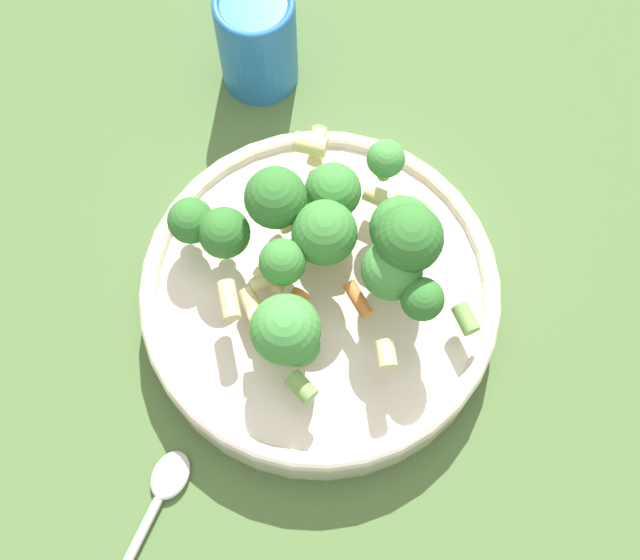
% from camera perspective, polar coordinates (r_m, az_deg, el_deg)
% --- Properties ---
extents(ground_plane, '(3.00, 3.00, 0.00)m').
position_cam_1_polar(ground_plane, '(0.68, -0.00, -1.71)').
color(ground_plane, '#4C6B38').
extents(bowl, '(0.26, 0.26, 0.04)m').
position_cam_1_polar(bowl, '(0.66, -0.00, -1.04)').
color(bowl, beige).
rests_on(bowl, ground_plane).
extents(pasta_salad, '(0.23, 0.21, 0.09)m').
position_cam_1_polar(pasta_salad, '(0.60, 0.51, 2.07)').
color(pasta_salad, '#8CB766').
rests_on(pasta_salad, bowl).
extents(cup, '(0.06, 0.06, 0.10)m').
position_cam_1_polar(cup, '(0.74, -4.05, 15.12)').
color(cup, '#2366B2').
rests_on(cup, ground_plane).
extents(spoon, '(0.06, 0.15, 0.01)m').
position_cam_1_polar(spoon, '(0.65, -10.72, -14.43)').
color(spoon, silver).
rests_on(spoon, ground_plane).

